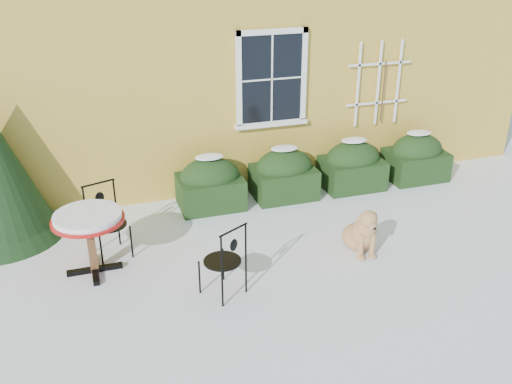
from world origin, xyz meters
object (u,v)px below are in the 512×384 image
object	(u,v)px
patio_chair_near	(225,260)
dog	(362,233)
bistro_table	(88,224)
patio_chair_far	(107,221)

from	to	relation	value
patio_chair_near	dog	size ratio (longest dim) A/B	1.21
bistro_table	patio_chair_far	distance (m)	0.52
patio_chair_near	patio_chair_far	distance (m)	1.96
bistro_table	dog	distance (m)	3.78
bistro_table	dog	world-z (taller)	bistro_table
bistro_table	patio_chair_far	bearing A→B (deg)	58.83
bistro_table	patio_chair_near	world-z (taller)	patio_chair_near
patio_chair_near	patio_chair_far	xyz separation A→B (m)	(-1.32, 1.45, 0.03)
patio_chair_near	dog	world-z (taller)	patio_chair_near
bistro_table	patio_chair_far	xyz separation A→B (m)	(0.24, 0.40, -0.21)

